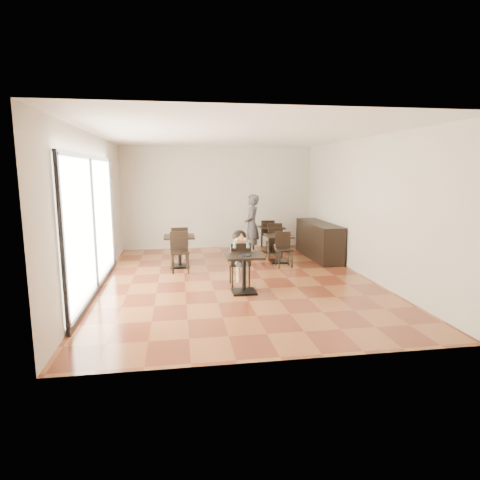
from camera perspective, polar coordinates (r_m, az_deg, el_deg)
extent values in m
cube|color=brown|center=(9.16, -0.47, -5.65)|extent=(6.00, 8.00, 0.01)
cube|color=white|center=(8.86, -0.50, 14.72)|extent=(6.00, 8.00, 0.01)
cube|color=beige|center=(12.83, -3.11, 6.01)|extent=(6.00, 0.01, 3.20)
cube|color=beige|center=(4.98, 6.27, 0.07)|extent=(6.00, 0.01, 3.20)
cube|color=beige|center=(8.94, -19.92, 3.83)|extent=(0.01, 8.00, 3.20)
cube|color=beige|center=(9.77, 17.26, 4.42)|extent=(0.01, 8.00, 3.20)
cube|color=white|center=(8.47, -20.27, 2.14)|extent=(0.04, 4.50, 2.60)
cylinder|color=black|center=(7.91, 0.67, -2.18)|extent=(0.27, 0.27, 0.02)
imported|color=#3E3E44|center=(11.73, 1.70, 2.16)|extent=(0.51, 0.70, 1.77)
cube|color=black|center=(11.60, 11.11, -0.03)|extent=(0.60, 2.40, 1.00)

